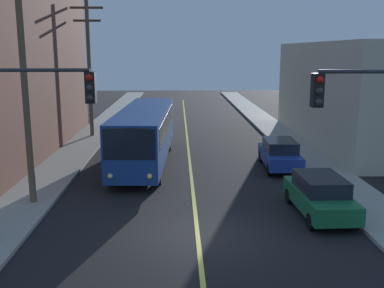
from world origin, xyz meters
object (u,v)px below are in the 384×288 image
traffic_signal_left_corner (31,119)px  city_bus (145,133)px  parked_car_green (320,195)px  traffic_signal_right_corner (380,123)px  parked_car_blue (280,154)px  utility_pole_mid (89,62)px  utility_pole_near (22,48)px

traffic_signal_left_corner → city_bus: bearing=75.8°
parked_car_green → traffic_signal_right_corner: bearing=-82.8°
parked_car_green → parked_car_blue: size_ratio=1.00×
parked_car_green → traffic_signal_right_corner: traffic_signal_right_corner is taller
utility_pole_mid → parked_car_blue: bearing=-38.6°
parked_car_blue → utility_pole_mid: size_ratio=0.45×
utility_pole_mid → traffic_signal_right_corner: utility_pole_mid is taller
utility_pole_near → traffic_signal_right_corner: bearing=-23.4°
city_bus → utility_pole_near: bearing=-120.9°
utility_pole_near → utility_pole_mid: (-0.34, 15.44, -0.95)m
utility_pole_near → parked_car_green: bearing=-7.6°
utility_pole_near → utility_pole_mid: bearing=91.3°
parked_car_green → utility_pole_mid: size_ratio=0.45×
parked_car_blue → utility_pole_mid: utility_pole_mid is taller
parked_car_blue → utility_pole_near: bearing=-154.2°
city_bus → utility_pole_near: (-4.28, -7.16, 4.75)m
parked_car_green → traffic_signal_left_corner: bearing=-166.7°
parked_car_blue → traffic_signal_right_corner: (0.44, -11.04, 3.46)m
utility_pole_mid → parked_car_green: bearing=-54.5°
city_bus → utility_pole_mid: (-4.62, 8.29, 3.80)m
utility_pole_near → traffic_signal_right_corner: 13.56m
city_bus → parked_car_blue: bearing=-10.7°
parked_car_blue → utility_pole_mid: bearing=141.4°
city_bus → traffic_signal_left_corner: size_ratio=2.04×
parked_car_blue → utility_pole_near: (-11.83, -5.73, 5.73)m
traffic_signal_left_corner → utility_pole_mid: bearing=95.2°
city_bus → parked_car_green: city_bus is taller
city_bus → traffic_signal_left_corner: bearing=-104.2°
parked_car_green → utility_pole_mid: 21.45m
parked_car_blue → traffic_signal_left_corner: size_ratio=0.74×
utility_pole_near → city_bus: bearing=59.1°
city_bus → traffic_signal_left_corner: 11.81m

